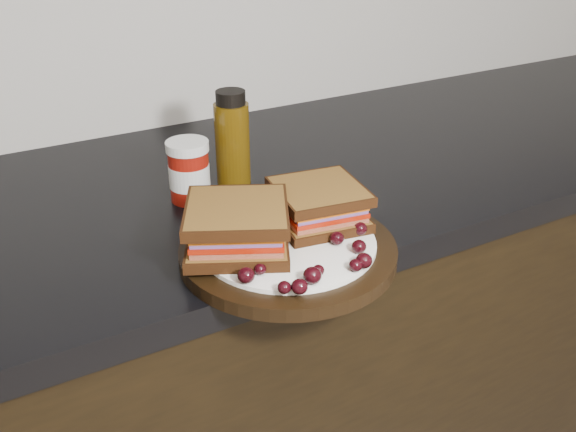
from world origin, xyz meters
name	(u,v)px	position (x,y,z in m)	size (l,w,h in m)	color
base_cabinets	(257,393)	(0.00, 1.70, 0.43)	(3.96, 0.58, 0.86)	black
countertop	(251,188)	(0.00, 1.70, 0.88)	(3.98, 0.60, 0.04)	black
plate	(288,251)	(-0.07, 1.45, 0.91)	(0.28, 0.28, 0.02)	black
sandwich_left	(237,227)	(-0.13, 1.47, 0.95)	(0.13, 0.13, 0.06)	brown
sandwich_right	(319,204)	(-0.01, 1.48, 0.95)	(0.11, 0.11, 0.05)	brown
grape_0	(246,275)	(-0.16, 1.39, 0.93)	(0.02, 0.02, 0.02)	black
grape_1	(260,269)	(-0.13, 1.40, 0.93)	(0.01, 0.01, 0.01)	black
grape_2	(284,287)	(-0.13, 1.35, 0.93)	(0.02, 0.02, 0.01)	black
grape_3	(300,287)	(-0.11, 1.34, 0.93)	(0.02, 0.02, 0.02)	black
grape_4	(312,275)	(-0.09, 1.35, 0.93)	(0.02, 0.02, 0.02)	black
grape_5	(318,270)	(-0.08, 1.36, 0.93)	(0.01, 0.01, 0.01)	black
grape_6	(356,265)	(-0.03, 1.35, 0.93)	(0.02, 0.02, 0.02)	black
grape_7	(364,261)	(-0.02, 1.35, 0.93)	(0.02, 0.02, 0.02)	black
grape_8	(359,247)	(-0.01, 1.38, 0.93)	(0.02, 0.02, 0.02)	black
grape_9	(337,238)	(-0.02, 1.41, 0.93)	(0.02, 0.02, 0.02)	black
grape_10	(360,229)	(0.02, 1.42, 0.93)	(0.02, 0.02, 0.02)	black
grape_11	(347,226)	(0.01, 1.43, 0.93)	(0.02, 0.02, 0.02)	black
grape_12	(343,218)	(0.02, 1.46, 0.93)	(0.02, 0.02, 0.01)	black
grape_13	(318,210)	(0.00, 1.49, 0.93)	(0.02, 0.02, 0.01)	black
grape_14	(239,226)	(-0.11, 1.50, 0.93)	(0.02, 0.02, 0.02)	black
grape_15	(247,232)	(-0.11, 1.48, 0.93)	(0.02, 0.02, 0.02)	black
grape_16	(220,244)	(-0.15, 1.47, 0.93)	(0.02, 0.02, 0.02)	black
grape_17	(229,246)	(-0.14, 1.46, 0.93)	(0.02, 0.02, 0.02)	black
grape_18	(219,260)	(-0.17, 1.44, 0.93)	(0.02, 0.02, 0.02)	black
grape_19	(236,226)	(-0.11, 1.51, 0.93)	(0.02, 0.02, 0.02)	black
grape_20	(245,244)	(-0.12, 1.46, 0.93)	(0.02, 0.02, 0.01)	black
grape_21	(249,249)	(-0.13, 1.45, 0.93)	(0.02, 0.02, 0.01)	black
condiment_jar	(189,171)	(-0.12, 1.67, 0.95)	(0.06, 0.06, 0.09)	maroon
oil_bottle	(232,138)	(-0.03, 1.69, 0.98)	(0.05, 0.05, 0.15)	#463007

